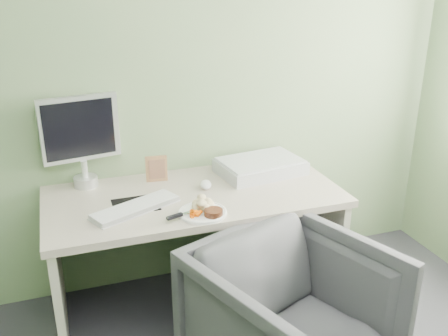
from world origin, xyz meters
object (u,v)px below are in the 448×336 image
object	(u,v)px
plate	(203,213)
desk	(195,223)
scanner	(260,167)
monitor	(81,136)
desk_chair	(293,322)

from	to	relation	value
plate	desk	bearing A→B (deg)	83.78
plate	scanner	xyz separation A→B (m)	(0.49, 0.41, 0.03)
monitor	scanner	bearing A→B (deg)	-18.73
monitor	desk	bearing A→B (deg)	-39.61
scanner	desk	bearing A→B (deg)	-168.70
scanner	monitor	world-z (taller)	monitor
plate	monitor	xyz separation A→B (m)	(-0.52, 0.57, 0.28)
plate	desk_chair	world-z (taller)	plate
desk	plate	distance (m)	0.32
desk	scanner	distance (m)	0.53
desk	scanner	xyz separation A→B (m)	(0.46, 0.16, 0.22)
scanner	desk_chair	bearing A→B (deg)	-110.66
desk	desk_chair	distance (m)	0.80
scanner	plate	bearing A→B (deg)	-147.46
desk	desk_chair	bearing A→B (deg)	-71.41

